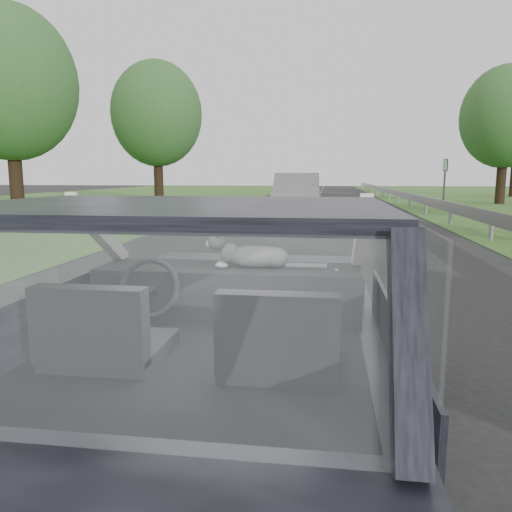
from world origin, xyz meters
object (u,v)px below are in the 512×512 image
(subject_car, at_px, (205,344))
(cat, at_px, (255,255))
(other_car, at_px, (297,194))
(highway_sign, at_px, (444,184))

(subject_car, bearing_deg, cat, 75.10)
(cat, xyz_separation_m, other_car, (-0.78, 16.71, -0.26))
(subject_car, relative_size, cat, 7.72)
(other_car, bearing_deg, cat, -89.49)
(other_car, distance_m, highway_sign, 7.56)
(subject_car, distance_m, cat, 0.73)
(cat, height_order, other_car, other_car)
(other_car, bearing_deg, highway_sign, 29.98)
(highway_sign, bearing_deg, subject_car, -104.45)
(cat, distance_m, highway_sign, 21.48)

